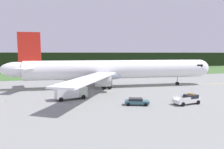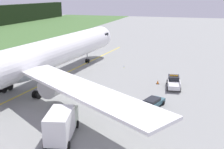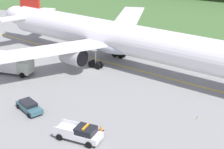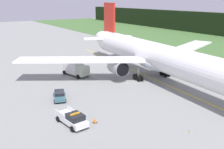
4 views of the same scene
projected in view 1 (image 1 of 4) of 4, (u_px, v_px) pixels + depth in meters
The scene contains 11 objects.
ground at pixel (108, 90), 51.82m from camera, with size 320.00×320.00×0.00m, color gray.
grass_verge at pixel (81, 72), 100.75m from camera, with size 320.00×49.40×0.04m, color #426733.
distant_tree_line at pixel (76, 61), 122.08m from camera, with size 288.00×4.48×9.86m, color black.
taxiway_centerline_main at pixel (117, 87), 57.25m from camera, with size 79.10×0.30×0.01m, color yellow.
airliner at pixel (114, 70), 56.60m from camera, with size 59.21×51.78×14.92m.
ops_pickup_truck at pixel (188, 99), 37.85m from camera, with size 5.58×2.77×1.94m.
catering_truck at pixel (70, 91), 41.57m from camera, with size 6.73×3.89×3.52m.
staff_car at pixel (136, 101), 37.13m from camera, with size 4.77×3.12×1.30m.
apron_cone at pixel (183, 99), 40.85m from camera, with size 0.55×0.55×0.69m.
taxiway_edge_light_east at pixel (192, 90), 51.37m from camera, with size 0.12×0.12×0.40m.
taxiway_edge_light_west at pixel (6, 101), 39.35m from camera, with size 0.12×0.12×0.40m.
Camera 1 is at (-13.42, -49.31, 9.59)m, focal length 32.25 mm.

